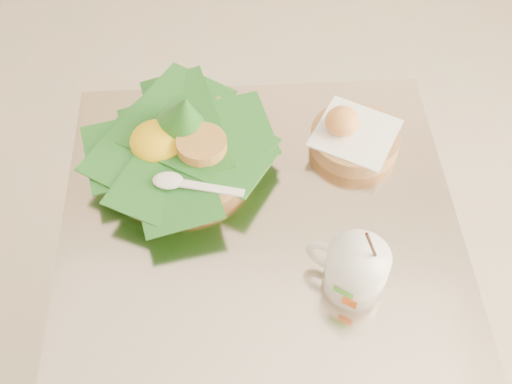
# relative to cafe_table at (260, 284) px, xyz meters

# --- Properties ---
(floor) EXTENTS (3.60, 3.60, 0.00)m
(floor) POSITION_rel_cafe_table_xyz_m (-0.13, 0.02, -0.53)
(floor) COLOR beige
(floor) RESTS_ON ground
(cafe_table) EXTENTS (0.80, 0.80, 0.75)m
(cafe_table) POSITION_rel_cafe_table_xyz_m (0.00, 0.00, 0.00)
(cafe_table) COLOR gray
(cafe_table) RESTS_ON floor
(rice_basket) EXTENTS (0.34, 0.34, 0.17)m
(rice_basket) POSITION_rel_cafe_table_xyz_m (-0.16, 0.13, 0.27)
(rice_basket) COLOR #AC7649
(rice_basket) RESTS_ON cafe_table
(bread_basket) EXTENTS (0.19, 0.19, 0.09)m
(bread_basket) POSITION_rel_cafe_table_xyz_m (0.16, 0.20, 0.25)
(bread_basket) COLOR #AC7649
(bread_basket) RESTS_ON cafe_table
(coffee_mug) EXTENTS (0.13, 0.11, 0.17)m
(coffee_mug) POSITION_rel_cafe_table_xyz_m (0.16, -0.11, 0.27)
(coffee_mug) COLOR white
(coffee_mug) RESTS_ON cafe_table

